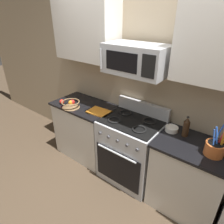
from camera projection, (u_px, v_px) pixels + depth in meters
ground_plane at (98, 207)px, 2.45m from camera, size 16.00×16.00×0.00m
wall_back at (148, 85)px, 2.58m from camera, size 8.00×0.10×2.60m
counter_left at (85, 130)px, 3.18m from camera, size 0.94×0.59×0.91m
range_oven at (130, 149)px, 2.71m from camera, size 0.76×0.63×1.09m
counter_right at (187, 177)px, 2.29m from camera, size 0.79×0.59×0.91m
microwave at (136, 59)px, 2.16m from camera, size 0.71×0.44×0.32m
upper_cabinets_left at (86, 29)px, 2.60m from camera, size 0.93×0.34×0.78m
upper_cabinets_right at (224, 40)px, 1.70m from camera, size 0.78×0.34×0.78m
utensil_crock at (215, 148)px, 1.91m from camera, size 0.18×0.18×0.34m
fruit_basket at (71, 104)px, 2.86m from camera, size 0.26×0.26×0.11m
apple_loose at (62, 102)px, 2.97m from camera, size 0.07×0.07×0.07m
cutting_board at (100, 112)px, 2.74m from camera, size 0.34×0.24×0.02m
bottle_soy at (186, 127)px, 2.19m from camera, size 0.07×0.07×0.24m
prep_bowl at (172, 129)px, 2.31m from camera, size 0.15×0.15×0.06m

